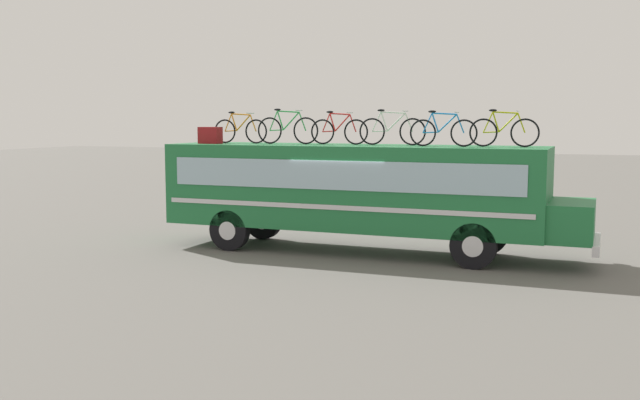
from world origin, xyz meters
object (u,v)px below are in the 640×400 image
Objects in this scene: rooftop_bicycle_3 at (339,130)px; rooftop_bicycle_2 at (287,129)px; bus at (359,189)px; rooftop_bicycle_6 at (504,131)px; rooftop_bicycle_1 at (240,130)px; luggage_bag_1 at (210,135)px; rooftop_bicycle_5 at (443,131)px; rooftop_bicycle_4 at (392,130)px.

rooftop_bicycle_2 is at bearing -173.93° from rooftop_bicycle_3.
rooftop_bicycle_6 is at bearing 2.57° from bus.
rooftop_bicycle_6 reaches higher than rooftop_bicycle_1.
luggage_bag_1 is at bearing -176.57° from rooftop_bicycle_6.
rooftop_bicycle_2 is 4.37m from rooftop_bicycle_5.
rooftop_bicycle_2 is (1.47, -0.03, 0.03)m from rooftop_bicycle_1.
rooftop_bicycle_3 is 0.97× the size of rooftop_bicycle_6.
rooftop_bicycle_4 reaches higher than rooftop_bicycle_3.
rooftop_bicycle_1 is 5.84m from rooftop_bicycle_5.
bus is 3.97m from rooftop_bicycle_6.
bus is at bearing -25.51° from rooftop_bicycle_3.
luggage_bag_1 is at bearing -169.81° from rooftop_bicycle_3.
bus is 6.20× the size of rooftop_bicycle_4.
rooftop_bicycle_6 is (2.89, -0.20, -0.01)m from rooftop_bicycle_4.
rooftop_bicycle_6 reaches higher than rooftop_bicycle_3.
rooftop_bicycle_4 is at bearing 3.59° from rooftop_bicycle_2.
rooftop_bicycle_2 is (2.14, 0.49, 0.17)m from luggage_bag_1.
rooftop_bicycle_5 is (2.91, -0.43, -0.00)m from rooftop_bicycle_3.
bus is at bearing -3.30° from rooftop_bicycle_1.
rooftop_bicycle_3 is at bearing 177.77° from rooftop_bicycle_6.
rooftop_bicycle_3 is at bearing -178.88° from rooftop_bicycle_4.
luggage_bag_1 is at bearing -142.08° from rooftop_bicycle_1.
rooftop_bicycle_1 reaches higher than bus.
bus is at bearing -4.76° from rooftop_bicycle_2.
rooftop_bicycle_2 is at bearing 175.24° from bus.
bus is 3.93m from rooftop_bicycle_1.
rooftop_bicycle_5 reaches higher than bus.
rooftop_bicycle_3 is 0.91× the size of rooftop_bicycle_4.
rooftop_bicycle_3 reaches higher than luggage_bag_1.
rooftop_bicycle_2 is at bearing 179.85° from rooftop_bicycle_6.
bus is at bearing 177.62° from rooftop_bicycle_5.
rooftop_bicycle_6 is at bearing 3.43° from luggage_bag_1.
rooftop_bicycle_3 is (1.45, 0.15, -0.03)m from rooftop_bicycle_2.
luggage_bag_1 is at bearing -175.84° from bus.
bus is 2.69m from rooftop_bicycle_5.
rooftop_bicycle_2 is 1.11× the size of rooftop_bicycle_3.
rooftop_bicycle_2 reaches higher than rooftop_bicycle_3.
luggage_bag_1 is at bearing -167.08° from rooftop_bicycle_2.
rooftop_bicycle_3 is at bearing 171.69° from rooftop_bicycle_5.
rooftop_bicycle_1 is at bearing -177.56° from rooftop_bicycle_3.
rooftop_bicycle_4 is at bearing 25.23° from bus.
rooftop_bicycle_4 is 1.06× the size of rooftop_bicycle_5.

